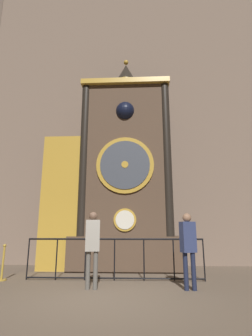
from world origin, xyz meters
name	(u,v)px	position (x,y,z in m)	size (l,w,h in m)	color
ground_plane	(101,299)	(0.00, 0.00, 0.00)	(28.00, 28.00, 0.00)	brown
cathedral_back_wall	(119,99)	(-0.09, 5.33, 7.26)	(24.00, 0.32, 14.54)	#7A6656
clock_tower	(115,176)	(-0.12, 4.03, 3.37)	(5.02, 1.80, 8.40)	brown
railing_fence	(114,257)	(0.08, 1.99, 0.63)	(4.99, 0.05, 1.13)	black
visitor_near	(93,242)	(-0.35, 0.84, 1.08)	(0.37, 0.27, 1.79)	#58554F
visitor_far	(188,243)	(1.95, 0.85, 1.05)	(0.39, 0.32, 1.75)	#1B213A
stanchion_post	(2,269)	(-3.02, 1.83, 0.31)	(0.28, 0.28, 0.97)	#B28E33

